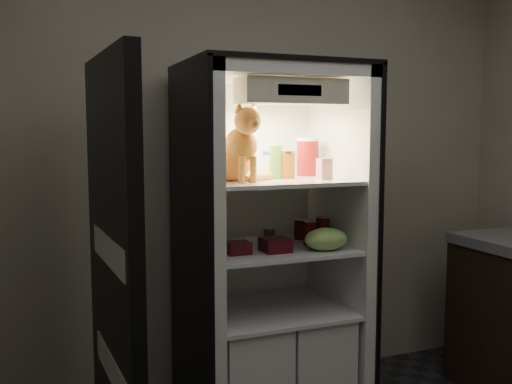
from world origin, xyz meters
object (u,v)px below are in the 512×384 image
Objects in this scene: soda_can_c at (310,233)px; pepper_jar at (308,157)px; refrigerator at (268,271)px; berry_box_left at (238,248)px; soda_can_b at (322,229)px; grape_bag at (326,239)px; salsa_jar at (287,165)px; cream_carton at (324,169)px; condiment_jar at (269,235)px; berry_box_right at (276,245)px; mayo_tub at (272,164)px; soda_can_a at (300,229)px; parmesan_shaker at (276,162)px; tabby_cat at (237,152)px.

pepper_jar is at bearing 67.76° from soda_can_c.
refrigerator reaches higher than berry_box_left.
pepper_jar reaches higher than soda_can_b.
berry_box_left is (-0.44, 0.09, -0.03)m from grape_bag.
salsa_jar is 1.34× the size of cream_carton.
refrigerator is at bearing -132.36° from condiment_jar.
berry_box_left is (-0.23, -0.16, 0.18)m from refrigerator.
mayo_tub is at bearing 71.07° from berry_box_right.
pepper_jar reaches higher than berry_box_left.
berry_box_left is (-0.43, -0.06, -0.04)m from soda_can_c.
refrigerator is at bearing -126.64° from mayo_tub.
soda_can_c is 0.15m from grape_bag.
grape_bag is at bearing -90.77° from soda_can_a.
mayo_tub is 0.38m from condiment_jar.
mayo_tub is 0.13m from salsa_jar.
berry_box_left is at bearing -168.00° from soda_can_b.
berry_box_right is (-0.06, -0.14, -0.40)m from parmesan_shaker.
grape_bag is (-0.05, -0.31, -0.40)m from pepper_jar.
cream_carton is at bearing 2.56° from berry_box_right.
tabby_cat is 0.26m from parmesan_shaker.
cream_carton reaches higher than berry_box_left.
tabby_cat is 0.47m from berry_box_left.
tabby_cat reaches higher than cream_carton.
soda_can_a is at bearing 83.83° from soda_can_c.
tabby_cat is 0.31m from salsa_jar.
pepper_jar is 0.57m from berry_box_right.
salsa_jar reaches higher than mayo_tub.
tabby_cat reaches higher than salsa_jar.
tabby_cat is 0.60m from soda_can_c.
berry_box_right is (-0.25, 0.06, -0.02)m from grape_bag.
soda_can_b is at bearing 66.18° from grape_bag.
mayo_tub is at bearing 118.00° from grape_bag.
refrigerator is at bearing 142.49° from cream_carton.
soda_can_c reaches higher than condiment_jar.
tabby_cat is 1.88× the size of pepper_jar.
soda_can_a is 0.98× the size of berry_box_left.
soda_can_b reaches higher than berry_box_left.
tabby_cat is at bearing -145.64° from mayo_tub.
pepper_jar is (0.24, 0.11, 0.02)m from parmesan_shaker.
parmesan_shaker is (0.02, -0.05, 0.58)m from refrigerator.
berry_box_right is at bearing -114.02° from parmesan_shaker.
soda_can_b is at bearing 25.32° from soda_can_c.
grape_bag is at bearing -55.58° from salsa_jar.
parmesan_shaker reaches higher than soda_can_a.
soda_can_a is at bearing 28.70° from parmesan_shaker.
soda_can_a is (0.13, 0.12, -0.37)m from salsa_jar.
condiment_jar is at bearing 47.64° from refrigerator.
soda_can_a is at bearing 13.62° from tabby_cat.
pepper_jar is (0.22, 0.00, 0.03)m from mayo_tub.
condiment_jar reaches higher than berry_box_left.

